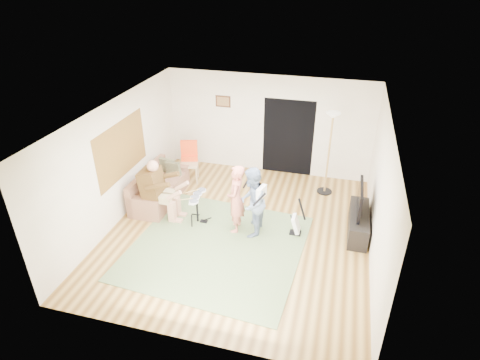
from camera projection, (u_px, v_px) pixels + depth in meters
The scene contains 19 objects.
floor at pixel (239, 231), 8.81m from camera, with size 6.00×6.00×0.00m, color brown.
walls at pixel (239, 177), 8.15m from camera, with size 5.50×6.00×2.70m, color white, non-canonical shape.
ceiling at pixel (239, 113), 7.50m from camera, with size 6.00×6.00×0.00m, color white.
window_blinds at pixel (122, 149), 8.85m from camera, with size 2.05×2.05×0.00m, color olive.
doorway at pixel (288, 138), 10.70m from camera, with size 2.10×2.10×0.00m, color black.
picture_frame at pixel (223, 101), 10.70m from camera, with size 0.42×0.03×0.32m, color #3F2314.
area_rug at pixel (217, 247), 8.30m from camera, with size 3.41×3.35×0.02m, color #576E43.
sofa at pixel (157, 190), 9.83m from camera, with size 0.79×1.92×0.78m.
drummer at pixel (161, 196), 9.04m from camera, with size 0.92×0.51×1.41m.
drum_kit at pixel (197, 210), 8.96m from camera, with size 0.39×0.70×0.72m.
singer at pixel (236, 199), 8.48m from camera, with size 0.57×0.37×1.55m, color #CE6D59.
microphone at pixel (245, 185), 8.25m from camera, with size 0.06×0.06×0.24m, color black, non-canonical shape.
guitarist at pixel (252, 202), 8.36m from camera, with size 0.76×0.59×1.56m, color #6F82A2.
guitar_held at pixel (261, 192), 8.18m from camera, with size 0.12×0.60×0.26m, color white, non-canonical shape.
guitar_spare at pixel (296, 224), 8.58m from camera, with size 0.32×0.29×0.90m.
torchiere_lamp at pixel (330, 139), 9.57m from camera, with size 0.38×0.38×2.12m.
dining_chair at pixel (190, 167), 10.65m from camera, with size 0.57×0.60×1.08m.
tv_cabinet at pixel (358, 223), 8.63m from camera, with size 0.40×1.40×0.50m, color black.
television at pixel (360, 199), 8.35m from camera, with size 0.06×1.03×0.61m, color black.
Camera 1 is at (1.87, -6.92, 5.23)m, focal length 30.00 mm.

